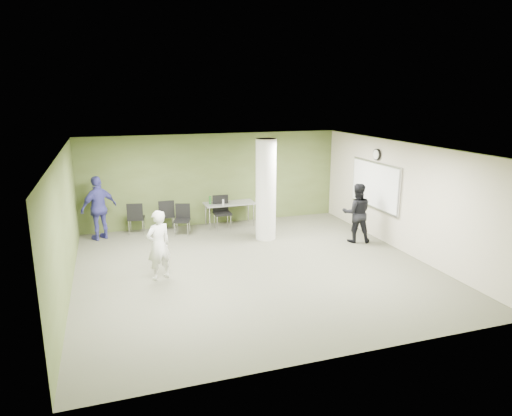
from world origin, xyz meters
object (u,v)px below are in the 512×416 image
object	(u,v)px
man_blue	(99,208)
woman_white	(159,245)
chair_back_left	(136,216)
man_black	(357,213)
folding_table	(229,204)

from	to	relation	value
man_blue	woman_white	bearing A→B (deg)	80.53
chair_back_left	man_blue	xyz separation A→B (m)	(-0.97, -0.16, 0.35)
chair_back_left	man_black	size ratio (longest dim) A/B	0.57
woman_white	chair_back_left	bearing A→B (deg)	-109.28
man_blue	chair_back_left	bearing A→B (deg)	160.19
folding_table	woman_white	size ratio (longest dim) A/B	0.99
folding_table	woman_white	bearing A→B (deg)	-125.99
chair_back_left	man_blue	distance (m)	1.05
chair_back_left	woman_white	world-z (taller)	woman_white
man_black	man_blue	size ratio (longest dim) A/B	0.91
woman_white	man_black	size ratio (longest dim) A/B	0.95
man_black	man_blue	distance (m)	7.09
woman_white	man_black	world-z (taller)	man_black
folding_table	chair_back_left	world-z (taller)	folding_table
woman_white	man_blue	world-z (taller)	man_blue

